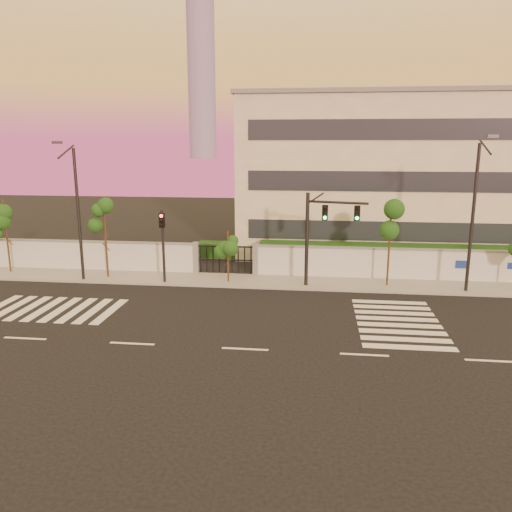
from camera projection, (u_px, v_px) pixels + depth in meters
The scene contains 15 objects.
ground at pixel (245, 349), 21.25m from camera, with size 120.00×120.00×0.00m, color black.
sidewalk at pixel (268, 282), 31.41m from camera, with size 60.00×3.00×0.15m, color gray.
perimeter_wall at pixel (272, 261), 32.63m from camera, with size 60.00×0.36×2.20m.
hedge_row at pixel (291, 256), 35.21m from camera, with size 41.00×4.25×1.80m.
institutional_building at pixel (393, 174), 40.15m from camera, with size 24.40×12.40×12.25m.
distant_skyscraper at pixel (201, 48), 286.35m from camera, with size 16.00×16.00×118.00m.
road_markings at pixel (224, 318), 25.07m from camera, with size 57.00×7.62×0.02m.
street_tree_b at pixel (5, 219), 32.82m from camera, with size 1.57×1.25×5.04m.
street_tree_c at pixel (105, 221), 31.50m from camera, with size 1.56×1.24×5.16m.
street_tree_d at pixel (228, 245), 30.69m from camera, with size 1.32×1.05×3.35m.
street_tree_e at pixel (391, 224), 29.59m from camera, with size 1.55×1.24×5.34m.
traffic_signal_main at pixel (319, 229), 29.55m from camera, with size 3.61×1.02×5.76m.
traffic_signal_secondary at pixel (163, 238), 30.43m from camera, with size 0.36×0.35×4.65m.
streetlight_west at pixel (77, 208), 30.54m from camera, with size 0.52×2.09×8.70m.
streetlight_east at pixel (474, 211), 27.97m from camera, with size 0.54×2.17×9.01m.
Camera 1 is at (2.83, -19.66, 8.56)m, focal length 35.00 mm.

